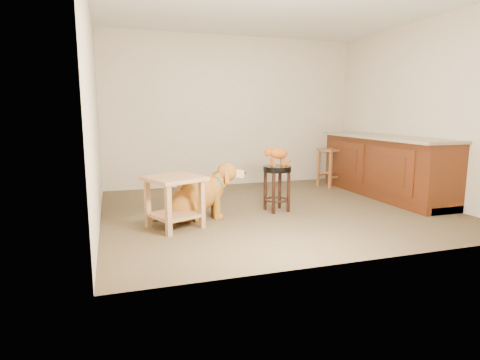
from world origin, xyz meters
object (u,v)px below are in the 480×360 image
object	(u,v)px
wood_stool	(330,167)
golden_retriever	(197,197)
padded_stool	(277,179)
side_table	(174,194)
tabby_kitten	(277,154)

from	to	relation	value
wood_stool	golden_retriever	xyz separation A→B (m)	(-2.66, -1.38, -0.07)
padded_stool	wood_stool	distance (m)	2.05
side_table	tabby_kitten	world-z (taller)	tabby_kitten
padded_stool	golden_retriever	distance (m)	1.09
side_table	wood_stool	bearing A→B (deg)	29.54
padded_stool	tabby_kitten	size ratio (longest dim) A/B	1.33
wood_stool	side_table	world-z (taller)	wood_stool
wood_stool	golden_retriever	world-z (taller)	golden_retriever
wood_stool	side_table	size ratio (longest dim) A/B	0.89
golden_retriever	tabby_kitten	xyz separation A→B (m)	(1.07, 0.06, 0.49)
golden_retriever	tabby_kitten	distance (m)	1.18
padded_stool	wood_stool	bearing A→B (deg)	39.93
wood_stool	golden_retriever	size ratio (longest dim) A/B	0.58
golden_retriever	padded_stool	bearing A→B (deg)	7.73
side_table	tabby_kitten	bearing A→B (deg)	14.91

